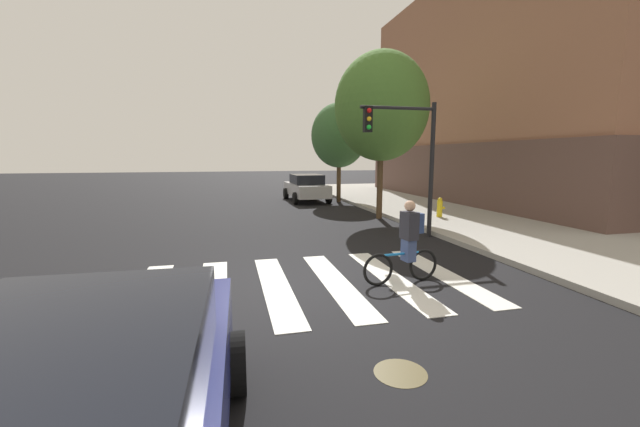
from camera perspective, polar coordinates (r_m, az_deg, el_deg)
The scene contains 11 objects.
ground_plane at distance 7.78m, azimuth -6.05°, elevation -10.77°, with size 120.00×120.00×0.00m, color black.
sidewalk at distance 12.37m, azimuth 38.68°, elevation -4.99°, with size 6.50×50.00×0.15m, color #9E9B93.
crosswalk_stripes at distance 7.86m, azimuth -2.06°, elevation -10.47°, with size 6.65×4.14×0.01m.
manhole_cover at distance 5.05m, azimuth 11.86°, elevation -22.15°, with size 0.64×0.64×0.01m, color #473D1E.
sedan_mid at distance 22.11m, azimuth -2.05°, elevation 3.90°, with size 2.20×4.49×1.53m.
cyclist at distance 7.97m, azimuth 12.85°, elevation -4.16°, with size 1.71×0.38×1.69m.
traffic_light_near at distance 12.25m, azimuth 12.97°, elevation 9.69°, with size 2.47×0.28×4.20m.
fire_hydrant at distance 16.10m, azimuth 17.37°, elevation 0.87°, with size 0.33×0.22×0.78m.
street_tree_near at distance 16.11m, azimuth 9.13°, elevation 15.40°, with size 3.77×3.77×6.70m.
street_tree_mid at distance 21.70m, azimuth 2.85°, elevation 11.50°, with size 3.08×3.08×5.48m.
corner_building at distance 26.73m, azimuth 31.85°, elevation 14.55°, with size 14.45×19.27×12.00m.
Camera 1 is at (-0.93, -7.29, 2.56)m, focal length 21.53 mm.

